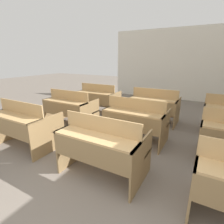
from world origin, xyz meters
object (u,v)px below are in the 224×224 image
Objects in this scene: bench_third_left at (98,98)px; bench_third_center at (154,106)px; bench_front_left at (25,124)px; bench_second_left at (70,108)px; bench_front_center at (103,146)px; bench_second_center at (136,120)px.

bench_third_left is 1.00× the size of bench_third_center.
bench_third_center is (1.85, 2.68, 0.00)m from bench_front_left.
bench_third_left is at bearing 89.58° from bench_second_left.
bench_second_left is (-0.02, 1.34, 0.00)m from bench_front_left.
bench_third_left is (-0.01, 2.67, 0.00)m from bench_front_left.
bench_front_left is at bearing 180.00° from bench_front_center.
bench_front_left is at bearing -89.75° from bench_third_left.
bench_front_center is at bearing -90.31° from bench_third_center.
bench_front_center is 1.00× the size of bench_second_center.
bench_third_left is at bearing -179.73° from bench_third_center.
bench_third_left is (-1.85, 2.67, 0.00)m from bench_front_center.
bench_front_center is 1.00× the size of bench_second_left.
bench_second_left is at bearing 90.91° from bench_front_left.
bench_front_left is 1.83m from bench_front_center.
bench_second_center and bench_third_center have the same top height.
bench_third_center is (0.01, 2.68, 0.00)m from bench_front_center.
bench_front_center and bench_second_left have the same top height.
bench_third_center is at bearing 89.69° from bench_front_center.
bench_second_center is (1.86, -0.03, 0.00)m from bench_second_left.
bench_third_left is at bearing 90.25° from bench_front_left.
bench_third_center is (0.01, 1.36, 0.00)m from bench_second_center.
bench_second_left and bench_second_center have the same top height.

